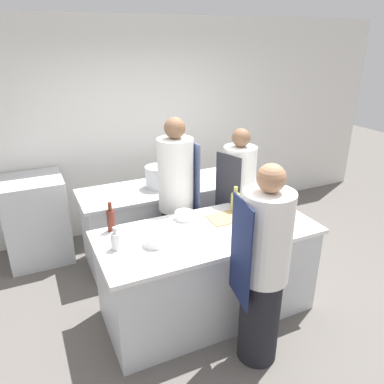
{
  "coord_description": "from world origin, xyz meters",
  "views": [
    {
      "loc": [
        -1.41,
        -2.68,
        2.54
      ],
      "look_at": [
        0.0,
        0.35,
        1.15
      ],
      "focal_mm": 35.0,
      "sensor_mm": 36.0,
      "label": 1
    }
  ],
  "objects_px": {
    "chef_at_stove": "(176,202)",
    "bottle_cooking_oil": "(249,214)",
    "oven_range": "(37,219)",
    "chef_at_prep_near": "(263,270)",
    "bottle_olive_oil": "(116,240)",
    "bowl_prep_small": "(184,215)",
    "stockpot": "(158,177)",
    "bowl_mixing_large": "(155,241)",
    "chef_at_pass_far": "(238,203)",
    "bottle_wine": "(235,202)",
    "bottle_vinegar": "(111,220)",
    "cup": "(274,204)"
  },
  "relations": [
    {
      "from": "oven_range",
      "to": "stockpot",
      "type": "xyz_separation_m",
      "value": [
        1.36,
        -0.54,
        0.51
      ]
    },
    {
      "from": "chef_at_prep_near",
      "to": "oven_range",
      "type": "bearing_deg",
      "value": 42.08
    },
    {
      "from": "chef_at_pass_far",
      "to": "stockpot",
      "type": "height_order",
      "value": "chef_at_pass_far"
    },
    {
      "from": "bottle_wine",
      "to": "bottle_cooking_oil",
      "type": "relative_size",
      "value": 1.06
    },
    {
      "from": "oven_range",
      "to": "bottle_wine",
      "type": "bearing_deg",
      "value": -38.91
    },
    {
      "from": "stockpot",
      "to": "chef_at_pass_far",
      "type": "bearing_deg",
      "value": -44.05
    },
    {
      "from": "chef_at_stove",
      "to": "bottle_cooking_oil",
      "type": "relative_size",
      "value": 7.24
    },
    {
      "from": "chef_at_stove",
      "to": "bottle_wine",
      "type": "bearing_deg",
      "value": 45.91
    },
    {
      "from": "chef_at_stove",
      "to": "stockpot",
      "type": "height_order",
      "value": "chef_at_stove"
    },
    {
      "from": "bowl_mixing_large",
      "to": "bowl_prep_small",
      "type": "bearing_deg",
      "value": 39.03
    },
    {
      "from": "bottle_olive_oil",
      "to": "stockpot",
      "type": "height_order",
      "value": "stockpot"
    },
    {
      "from": "oven_range",
      "to": "cup",
      "type": "xyz_separation_m",
      "value": [
        2.25,
        -1.59,
        0.42
      ]
    },
    {
      "from": "chef_at_pass_far",
      "to": "stockpot",
      "type": "bearing_deg",
      "value": 27.92
    },
    {
      "from": "bottle_vinegar",
      "to": "bottle_wine",
      "type": "xyz_separation_m",
      "value": [
        1.23,
        -0.12,
        -0.01
      ]
    },
    {
      "from": "chef_at_prep_near",
      "to": "chef_at_stove",
      "type": "height_order",
      "value": "chef_at_stove"
    },
    {
      "from": "bottle_cooking_oil",
      "to": "bottle_olive_oil",
      "type": "bearing_deg",
      "value": 176.04
    },
    {
      "from": "oven_range",
      "to": "bowl_prep_small",
      "type": "height_order",
      "value": "oven_range"
    },
    {
      "from": "stockpot",
      "to": "bowl_mixing_large",
      "type": "bearing_deg",
      "value": -111.54
    },
    {
      "from": "bottle_vinegar",
      "to": "chef_at_stove",
      "type": "bearing_deg",
      "value": 22.8
    },
    {
      "from": "bowl_prep_small",
      "to": "cup",
      "type": "height_order",
      "value": "cup"
    },
    {
      "from": "chef_at_pass_far",
      "to": "bottle_wine",
      "type": "relative_size",
      "value": 6.32
    },
    {
      "from": "chef_at_prep_near",
      "to": "chef_at_stove",
      "type": "xyz_separation_m",
      "value": [
        -0.14,
        1.39,
        0.05
      ]
    },
    {
      "from": "chef_at_prep_near",
      "to": "bottle_olive_oil",
      "type": "xyz_separation_m",
      "value": [
        -0.96,
        0.73,
        0.12
      ]
    },
    {
      "from": "bowl_mixing_large",
      "to": "stockpot",
      "type": "distance_m",
      "value": 1.33
    },
    {
      "from": "oven_range",
      "to": "bottle_vinegar",
      "type": "xyz_separation_m",
      "value": [
        0.61,
        -1.37,
        0.5
      ]
    },
    {
      "from": "chef_at_stove",
      "to": "bottle_vinegar",
      "type": "relative_size",
      "value": 6.4
    },
    {
      "from": "chef_at_prep_near",
      "to": "bowl_prep_small",
      "type": "xyz_separation_m",
      "value": [
        -0.22,
        1.0,
        0.07
      ]
    },
    {
      "from": "oven_range",
      "to": "chef_at_prep_near",
      "type": "distance_m",
      "value": 2.89
    },
    {
      "from": "oven_range",
      "to": "bowl_mixing_large",
      "type": "relative_size",
      "value": 5.46
    },
    {
      "from": "chef_at_prep_near",
      "to": "bowl_prep_small",
      "type": "height_order",
      "value": "chef_at_prep_near"
    },
    {
      "from": "bowl_mixing_large",
      "to": "cup",
      "type": "bearing_deg",
      "value": 7.78
    },
    {
      "from": "bottle_olive_oil",
      "to": "bottle_cooking_oil",
      "type": "bearing_deg",
      "value": -3.96
    },
    {
      "from": "chef_at_stove",
      "to": "bowl_mixing_large",
      "type": "relative_size",
      "value": 9.58
    },
    {
      "from": "oven_range",
      "to": "bottle_wine",
      "type": "xyz_separation_m",
      "value": [
        1.84,
        -1.49,
        0.49
      ]
    },
    {
      "from": "chef_at_pass_far",
      "to": "bottle_cooking_oil",
      "type": "bearing_deg",
      "value": 139.38
    },
    {
      "from": "bottle_vinegar",
      "to": "bowl_prep_small",
      "type": "height_order",
      "value": "bottle_vinegar"
    },
    {
      "from": "chef_at_prep_near",
      "to": "bottle_wine",
      "type": "bearing_deg",
      "value": -8.39
    },
    {
      "from": "chef_at_pass_far",
      "to": "bottle_olive_oil",
      "type": "xyz_separation_m",
      "value": [
        -1.49,
        -0.49,
        0.14
      ]
    },
    {
      "from": "bottle_cooking_oil",
      "to": "bowl_prep_small",
      "type": "distance_m",
      "value": 0.62
    },
    {
      "from": "chef_at_pass_far",
      "to": "bottle_wine",
      "type": "bearing_deg",
      "value": 125.11
    },
    {
      "from": "chef_at_prep_near",
      "to": "bottle_cooking_oil",
      "type": "bearing_deg",
      "value": -13.66
    },
    {
      "from": "bottle_olive_oil",
      "to": "bowl_prep_small",
      "type": "relative_size",
      "value": 1.08
    },
    {
      "from": "bottle_cooking_oil",
      "to": "bowl_prep_small",
      "type": "bearing_deg",
      "value": 144.91
    },
    {
      "from": "oven_range",
      "to": "chef_at_prep_near",
      "type": "xyz_separation_m",
      "value": [
        1.53,
        -2.43,
        0.35
      ]
    },
    {
      "from": "bottle_olive_oil",
      "to": "oven_range",
      "type": "bearing_deg",
      "value": 108.38
    },
    {
      "from": "bowl_prep_small",
      "to": "stockpot",
      "type": "relative_size",
      "value": 0.63
    },
    {
      "from": "chef_at_stove",
      "to": "bottle_cooking_oil",
      "type": "distance_m",
      "value": 0.86
    },
    {
      "from": "bottle_vinegar",
      "to": "chef_at_prep_near",
      "type": "bearing_deg",
      "value": -49.12
    },
    {
      "from": "bowl_mixing_large",
      "to": "bottle_vinegar",
      "type": "bearing_deg",
      "value": 123.5
    },
    {
      "from": "chef_at_stove",
      "to": "bottle_cooking_oil",
      "type": "bearing_deg",
      "value": 29.88
    }
  ]
}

